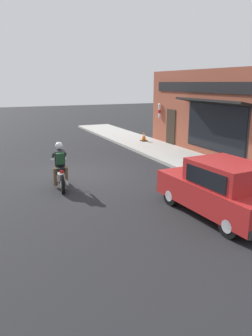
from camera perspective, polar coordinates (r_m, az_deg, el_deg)
The scene contains 6 objects.
ground_plane at distance 13.13m, azimuth -7.87°, elevation -1.28°, with size 80.00×80.00×0.00m, color black.
sidewalk_curb at distance 17.80m, azimuth 5.61°, elevation 3.25°, with size 2.60×22.00×0.14m, color #ADAAA3.
storefront_building at distance 16.83m, azimuth 13.51°, elevation 9.27°, with size 1.25×9.62×4.20m.
motorcycle_with_rider at distance 11.59m, azimuth -11.40°, elevation -0.12°, with size 0.63×2.01×1.62m.
car_hatchback at distance 9.28m, azimuth 16.12°, elevation -3.58°, with size 1.82×3.86×1.57m.
traffic_cone at distance 19.86m, azimuth 3.13°, elevation 5.55°, with size 0.36×0.36×0.60m.
Camera 1 is at (-3.45, -12.15, 3.58)m, focal length 35.00 mm.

